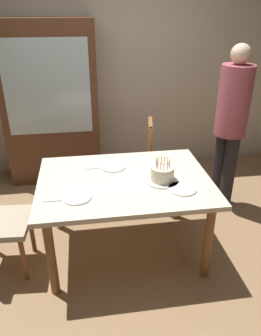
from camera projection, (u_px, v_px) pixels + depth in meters
ground at (125, 248)px, 2.99m from camera, size 6.40×6.40×0.00m
back_wall at (105, 69)px, 4.03m from camera, size 6.40×0.10×2.60m
dining_table at (125, 189)px, 2.70m from camera, size 1.42×1.03×0.74m
birthday_cake at (162, 174)px, 2.61m from camera, size 0.28×0.28×0.20m
plate_near_celebrant at (77, 197)px, 2.40m from camera, size 0.22×0.22×0.01m
plate_far_side at (113, 167)px, 2.85m from camera, size 0.22×0.22×0.01m
plate_near_guest at (182, 189)px, 2.51m from camera, size 0.22×0.22×0.01m
fork_near_celebrant at (55, 201)px, 2.36m from camera, size 0.18×0.02×0.01m
fork_far_side at (95, 168)px, 2.83m from camera, size 0.18×0.03×0.01m
chair_spindle_back at (134, 164)px, 3.54m from camera, size 0.51×0.51×0.95m
person_guest at (231, 120)px, 3.25m from camera, size 0.32×0.32×1.71m
china_cabinet at (51, 105)px, 3.84m from camera, size 1.10×0.45×1.90m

